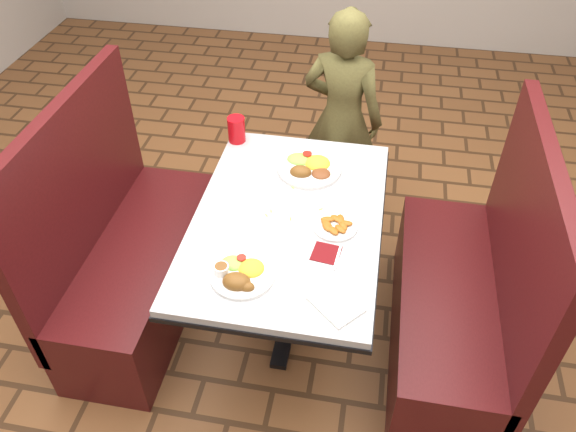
# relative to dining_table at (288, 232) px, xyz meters

# --- Properties ---
(dining_table) EXTENTS (0.81, 1.21, 0.75)m
(dining_table) POSITION_rel_dining_table_xyz_m (0.00, 0.00, 0.00)
(dining_table) COLOR #B3B5B8
(dining_table) RESTS_ON ground
(booth_bench_left) EXTENTS (0.47, 1.20, 1.17)m
(booth_bench_left) POSITION_rel_dining_table_xyz_m (-0.80, 0.00, -0.32)
(booth_bench_left) COLOR #491011
(booth_bench_left) RESTS_ON ground
(booth_bench_right) EXTENTS (0.47, 1.20, 1.17)m
(booth_bench_right) POSITION_rel_dining_table_xyz_m (0.80, 0.00, -0.32)
(booth_bench_right) COLOR #491011
(booth_bench_right) RESTS_ON ground
(diner_person) EXTENTS (0.53, 0.41, 1.29)m
(diner_person) POSITION_rel_dining_table_xyz_m (0.13, 0.99, -0.01)
(diner_person) COLOR brown
(diner_person) RESTS_ON ground
(near_dinner_plate) EXTENTS (0.25, 0.25, 0.08)m
(near_dinner_plate) POSITION_rel_dining_table_xyz_m (-0.11, -0.38, 0.12)
(near_dinner_plate) COLOR white
(near_dinner_plate) RESTS_ON dining_table
(far_dinner_plate) EXTENTS (0.30, 0.30, 0.08)m
(far_dinner_plate) POSITION_rel_dining_table_xyz_m (0.04, 0.34, 0.12)
(far_dinner_plate) COLOR white
(far_dinner_plate) RESTS_ON dining_table
(plantain_plate) EXTENTS (0.19, 0.19, 0.03)m
(plantain_plate) POSITION_rel_dining_table_xyz_m (0.21, -0.03, 0.11)
(plantain_plate) COLOR white
(plantain_plate) RESTS_ON dining_table
(maroon_napkin) EXTENTS (0.12, 0.12, 0.00)m
(maroon_napkin) POSITION_rel_dining_table_xyz_m (0.19, -0.19, 0.10)
(maroon_napkin) COLOR #620E12
(maroon_napkin) RESTS_ON dining_table
(spoon_utensil) EXTENTS (0.02, 0.13, 0.00)m
(spoon_utensil) POSITION_rel_dining_table_xyz_m (0.24, -0.22, 0.10)
(spoon_utensil) COLOR silver
(spoon_utensil) RESTS_ON dining_table
(red_tumbler) EXTENTS (0.09, 0.09, 0.13)m
(red_tumbler) POSITION_rel_dining_table_xyz_m (-0.36, 0.52, 0.16)
(red_tumbler) COLOR red
(red_tumbler) RESTS_ON dining_table
(paper_napkin) EXTENTS (0.23, 0.22, 0.01)m
(paper_napkin) POSITION_rel_dining_table_xyz_m (0.26, -0.45, 0.10)
(paper_napkin) COLOR white
(paper_napkin) RESTS_ON dining_table
(knife_utensil) EXTENTS (0.01, 0.19, 0.00)m
(knife_utensil) POSITION_rel_dining_table_xyz_m (-0.04, -0.36, 0.11)
(knife_utensil) COLOR silver
(knife_utensil) RESTS_ON dining_table
(fork_utensil) EXTENTS (0.07, 0.13, 0.00)m
(fork_utensil) POSITION_rel_dining_table_xyz_m (-0.08, -0.41, 0.11)
(fork_utensil) COLOR silver
(fork_utensil) RESTS_ON dining_table
(lettuce_shreds) EXTENTS (0.28, 0.32, 0.00)m
(lettuce_shreds) POSITION_rel_dining_table_xyz_m (0.04, 0.06, 0.10)
(lettuce_shreds) COLOR #92C24D
(lettuce_shreds) RESTS_ON dining_table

